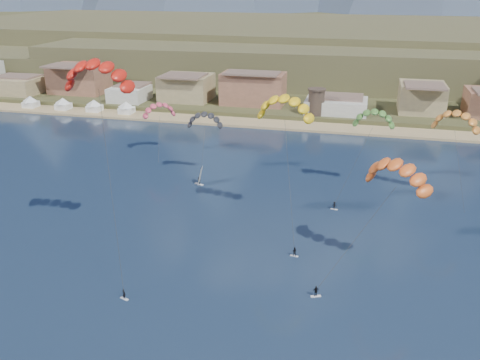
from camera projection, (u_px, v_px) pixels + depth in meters
The scene contains 15 objects.
ground at pixel (179, 344), 64.09m from camera, with size 2400.00×2400.00×0.00m, color #0E1D33.
beach at pixel (297, 125), 159.75m from camera, with size 2200.00×12.00×0.90m.
land at pixel (353, 21), 569.94m from camera, with size 2200.00×900.00×4.00m.
foothills at pixel (374, 49), 265.74m from camera, with size 940.00×210.00×18.00m.
town at pixel (192, 85), 180.33m from camera, with size 400.00×24.00×12.00m.
watchtower at pixel (316, 102), 163.61m from camera, with size 5.82×5.82×8.60m.
beach_tents at pixel (78, 102), 175.57m from camera, with size 43.40×6.40×5.00m.
kitesurfer_red at pixel (97, 70), 75.21m from camera, with size 14.42×15.89×34.14m.
kitesurfer_yellow at pixel (285, 104), 87.94m from camera, with size 11.16×15.29×26.39m.
kitesurfer_orange at pixel (398, 169), 75.59m from camera, with size 16.85×16.77×21.86m.
kitesurfer_green at pixel (374, 116), 105.55m from camera, with size 11.53×14.81×20.80m.
distant_kite_pink at pixel (159, 107), 130.44m from camera, with size 9.20×8.04×15.62m.
distant_kite_dark at pixel (205, 117), 114.06m from camera, with size 8.85×6.27×17.07m.
distant_kite_orange at pixel (457, 117), 101.15m from camera, with size 10.51×7.47×20.40m.
windsurfer at pixel (200, 179), 113.71m from camera, with size 2.51×2.62×4.09m.
Camera 1 is at (20.02, -48.70, 42.68)m, focal length 38.06 mm.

